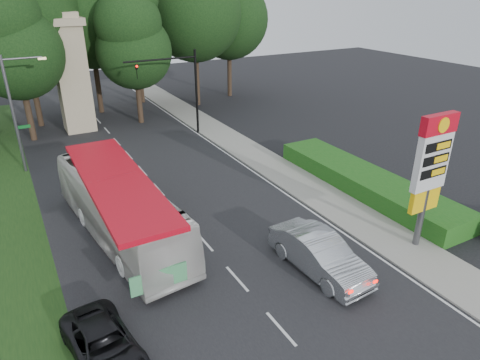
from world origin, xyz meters
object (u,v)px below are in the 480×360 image
transit_bus (120,208)px  sedan_silver (319,254)px  streetlight_signs (16,109)px  suv_charcoal (104,345)px  traffic_signal_mast (181,82)px  gas_station_pylon (431,164)px  monument (72,73)px

transit_bus → sedan_silver: transit_bus is taller
streetlight_signs → suv_charcoal: (0.79, -19.66, -3.82)m
transit_bus → suv_charcoal: (-2.70, -7.71, -1.06)m
streetlight_signs → traffic_signal_mast: bearing=8.9°
gas_station_pylon → streetlight_signs: size_ratio=0.86×
traffic_signal_mast → streetlight_signs: (-12.67, -1.99, -0.23)m
streetlight_signs → transit_bus: bearing=-73.7°
sedan_silver → suv_charcoal: 9.81m
gas_station_pylon → suv_charcoal: bearing=178.7°
monument → suv_charcoal: 28.33m
gas_station_pylon → suv_charcoal: (-15.40, 0.36, -3.83)m
gas_station_pylon → traffic_signal_mast: 22.29m
transit_bus → streetlight_signs: bearing=99.4°
monument → suv_charcoal: size_ratio=2.26×
transit_bus → suv_charcoal: transit_bus is taller
monument → sedan_silver: 28.12m
streetlight_signs → gas_station_pylon: bearing=-51.0°
monument → sedan_silver: (5.60, -27.24, -4.21)m
monument → streetlight_signs: bearing=-122.0°
streetlight_signs → sedan_silver: (10.58, -19.25, -3.54)m
gas_station_pylon → transit_bus: (-12.70, 8.07, -2.77)m
sedan_silver → traffic_signal_mast: bearing=81.1°
suv_charcoal → sedan_silver: bearing=-4.5°
gas_station_pylon → transit_bus: size_ratio=0.57×
streetlight_signs → monument: 9.44m
streetlight_signs → transit_bus: streetlight_signs is taller
gas_station_pylon → transit_bus: 15.30m
monument → gas_station_pylon: bearing=-68.2°
traffic_signal_mast → gas_station_pylon: bearing=-80.9°
streetlight_signs → transit_bus: size_ratio=0.66×
traffic_signal_mast → transit_bus: traffic_signal_mast is taller
traffic_signal_mast → suv_charcoal: traffic_signal_mast is taller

